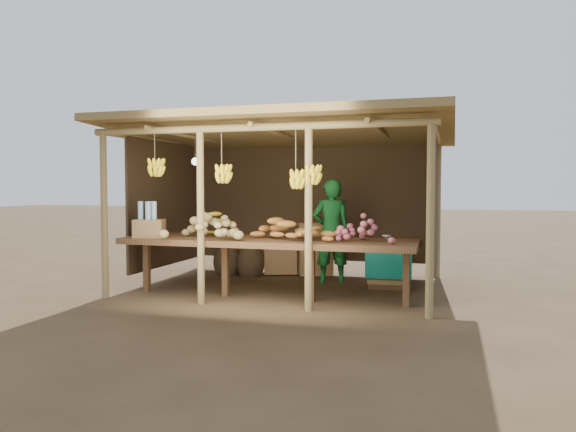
# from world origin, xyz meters

# --- Properties ---
(ground) EXTENTS (60.00, 60.00, 0.00)m
(ground) POSITION_xyz_m (0.00, 0.00, 0.00)
(ground) COLOR brown
(ground) RESTS_ON ground
(stall_structure) EXTENTS (4.70, 3.50, 2.43)m
(stall_structure) POSITION_xyz_m (-0.05, -0.04, 1.92)
(stall_structure) COLOR #947D4C
(stall_structure) RESTS_ON ground
(counter) EXTENTS (3.90, 1.05, 0.80)m
(counter) POSITION_xyz_m (0.00, -0.95, 0.74)
(counter) COLOR brown
(counter) RESTS_ON ground
(potato_heap) EXTENTS (1.30, 1.08, 0.37)m
(potato_heap) POSITION_xyz_m (-0.71, -1.24, 0.99)
(potato_heap) COLOR tan
(potato_heap) RESTS_ON counter
(sweet_potato_heap) EXTENTS (1.29, 1.00, 0.36)m
(sweet_potato_heap) POSITION_xyz_m (0.35, -0.95, 0.98)
(sweet_potato_heap) COLOR #B0702D
(sweet_potato_heap) RESTS_ON counter
(onion_heap) EXTENTS (0.87, 0.53, 0.36)m
(onion_heap) POSITION_xyz_m (1.24, -1.01, 0.98)
(onion_heap) COLOR #AA525D
(onion_heap) RESTS_ON counter
(banana_pile) EXTENTS (0.58, 0.35, 0.35)m
(banana_pile) POSITION_xyz_m (-0.77, -0.78, 0.97)
(banana_pile) COLOR yellow
(banana_pile) RESTS_ON counter
(tomato_basin) EXTENTS (0.41, 0.41, 0.22)m
(tomato_basin) POSITION_xyz_m (-1.90, -0.61, 0.89)
(tomato_basin) COLOR navy
(tomato_basin) RESTS_ON counter
(bottle_box) EXTENTS (0.46, 0.40, 0.49)m
(bottle_box) POSITION_xyz_m (-1.57, -1.25, 0.99)
(bottle_box) COLOR olive
(bottle_box) RESTS_ON counter
(vendor) EXTENTS (0.68, 0.56, 1.60)m
(vendor) POSITION_xyz_m (0.55, 0.49, 0.80)
(vendor) COLOR #176928
(vendor) RESTS_ON ground
(tarp_crate) EXTENTS (0.68, 0.60, 0.79)m
(tarp_crate) POSITION_xyz_m (1.46, 0.37, 0.32)
(tarp_crate) COLOR brown
(tarp_crate) RESTS_ON ground
(carton_stack) EXTENTS (1.26, 0.60, 0.87)m
(carton_stack) POSITION_xyz_m (-0.06, 1.09, 0.39)
(carton_stack) COLOR olive
(carton_stack) RESTS_ON ground
(burlap_sacks) EXTENTS (0.89, 0.46, 0.63)m
(burlap_sacks) POSITION_xyz_m (-1.08, 0.75, 0.27)
(burlap_sacks) COLOR #473421
(burlap_sacks) RESTS_ON ground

